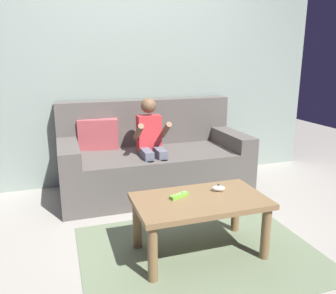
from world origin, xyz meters
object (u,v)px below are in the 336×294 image
(coffee_table, at_px, (200,208))
(couch, at_px, (152,160))
(person_seated_on_couch, at_px, (151,142))
(nunchuk_white, at_px, (218,188))
(game_remote_lime_near_edge, at_px, (179,196))

(coffee_table, bearing_deg, couch, 89.37)
(person_seated_on_couch, distance_m, coffee_table, 1.04)
(nunchuk_white, bearing_deg, game_remote_lime_near_edge, -176.50)
(couch, xyz_separation_m, person_seated_on_couch, (-0.06, -0.18, 0.23))
(nunchuk_white, bearing_deg, coffee_table, -155.50)
(couch, distance_m, nunchuk_white, 1.14)
(coffee_table, relative_size, game_remote_lime_near_edge, 5.98)
(couch, distance_m, person_seated_on_couch, 0.30)
(game_remote_lime_near_edge, bearing_deg, coffee_table, -24.96)
(couch, bearing_deg, game_remote_lime_near_edge, -96.87)
(couch, xyz_separation_m, nunchuk_white, (0.15, -1.12, 0.11))
(couch, xyz_separation_m, coffee_table, (-0.01, -1.20, 0.02))
(couch, relative_size, game_remote_lime_near_edge, 12.37)
(game_remote_lime_near_edge, bearing_deg, person_seated_on_couch, 85.21)
(couch, distance_m, coffee_table, 1.20)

